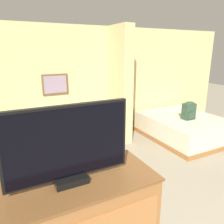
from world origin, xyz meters
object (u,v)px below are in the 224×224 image
coffee_table (75,153)px  tv (69,145)px  couch (63,136)px  backpack (189,110)px  table_lamp (1,119)px  bed (182,127)px

coffee_table → tv: 2.30m
couch → backpack: backpack is taller
couch → table_lamp: table_lamp is taller
tv → coffee_table: bearing=72.5°
backpack → bed: bearing=78.9°
table_lamp → bed: (3.91, -0.64, -0.58)m
couch → backpack: bearing=-16.4°
table_lamp → backpack: 3.96m
table_lamp → bed: size_ratio=0.23×
tv → table_lamp: bearing=98.8°
couch → tv: (-0.66, -2.91, 1.12)m
table_lamp → backpack: table_lamp is taller
couch → tv: size_ratio=2.18×
backpack → couch: bearing=163.6°
tv → bed: size_ratio=0.46×
coffee_table → bed: bed is taller
coffee_table → tv: (-0.62, -1.95, 1.06)m
backpack → table_lamp: bearing=167.7°
bed → backpack: (-0.04, -0.21, 0.47)m
coffee_table → tv: tv is taller
couch → backpack: 2.90m
coffee_table → bed: bearing=7.3°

